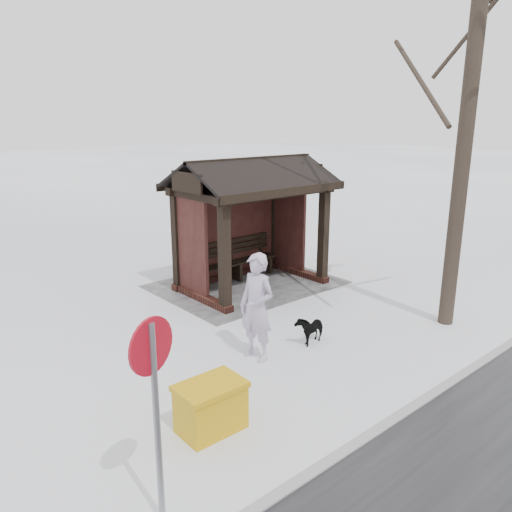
{
  "coord_description": "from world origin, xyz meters",
  "views": [
    {
      "loc": [
        7.4,
        8.75,
        3.93
      ],
      "look_at": [
        0.57,
        0.8,
        1.04
      ],
      "focal_mm": 35.0,
      "sensor_mm": 36.0,
      "label": 1
    }
  ],
  "objects_px": {
    "dog": "(310,328)",
    "road_sign": "(153,378)",
    "pedestrian": "(257,307)",
    "grit_bin": "(211,407)",
    "bus_shelter": "(248,197)"
  },
  "relations": [
    {
      "from": "dog",
      "to": "bus_shelter",
      "type": "bearing_deg",
      "value": 148.96
    },
    {
      "from": "pedestrian",
      "to": "grit_bin",
      "type": "bearing_deg",
      "value": -65.75
    },
    {
      "from": "dog",
      "to": "grit_bin",
      "type": "xyz_separation_m",
      "value": [
        2.92,
        1.0,
        0.07
      ]
    },
    {
      "from": "bus_shelter",
      "to": "dog",
      "type": "relative_size",
      "value": 5.68
    },
    {
      "from": "grit_bin",
      "to": "bus_shelter",
      "type": "bearing_deg",
      "value": -133.72
    },
    {
      "from": "dog",
      "to": "road_sign",
      "type": "relative_size",
      "value": 0.29
    },
    {
      "from": "dog",
      "to": "road_sign",
      "type": "bearing_deg",
      "value": -75.87
    },
    {
      "from": "pedestrian",
      "to": "grit_bin",
      "type": "xyz_separation_m",
      "value": [
        1.78,
        1.15,
        -0.58
      ]
    },
    {
      "from": "pedestrian",
      "to": "road_sign",
      "type": "relative_size",
      "value": 0.83
    },
    {
      "from": "bus_shelter",
      "to": "road_sign",
      "type": "bearing_deg",
      "value": 43.45
    },
    {
      "from": "dog",
      "to": "road_sign",
      "type": "height_order",
      "value": "road_sign"
    },
    {
      "from": "pedestrian",
      "to": "dog",
      "type": "bearing_deg",
      "value": 73.4
    },
    {
      "from": "bus_shelter",
      "to": "road_sign",
      "type": "xyz_separation_m",
      "value": [
        5.41,
        5.12,
        -0.56
      ]
    },
    {
      "from": "pedestrian",
      "to": "road_sign",
      "type": "distance_m",
      "value": 3.75
    },
    {
      "from": "bus_shelter",
      "to": "pedestrian",
      "type": "relative_size",
      "value": 1.96
    }
  ]
}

